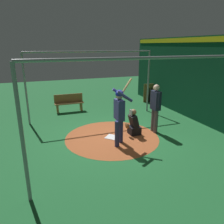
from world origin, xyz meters
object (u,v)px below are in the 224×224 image
(catcher, at_px, (133,125))
(bat_rack, at_px, (151,93))
(batter, at_px, (120,112))
(home_plate, at_px, (112,137))
(bench, at_px, (69,103))
(umpire, at_px, (155,106))
(baseball_0, at_px, (130,131))

(catcher, relative_size, bat_rack, 0.92)
(batter, distance_m, bat_rack, 6.04)
(home_plate, distance_m, bench, 3.88)
(bat_rack, xyz_separation_m, bench, (4.77, 0.28, -0.06))
(catcher, distance_m, umpire, 1.07)
(batter, xyz_separation_m, umpire, (-1.65, -0.55, -0.10))
(home_plate, distance_m, batter, 1.26)
(catcher, height_order, baseball_0, catcher)
(umpire, relative_size, bench, 1.29)
(batter, height_order, bat_rack, batter)
(batter, height_order, umpire, batter)
(catcher, relative_size, baseball_0, 13.05)
(home_plate, xyz_separation_m, bat_rack, (-3.88, -4.03, 0.48))
(bench, bearing_deg, baseball_0, 115.18)
(umpire, height_order, bench, umpire)
(catcher, relative_size, bench, 0.69)
(home_plate, relative_size, baseball_0, 5.68)
(batter, distance_m, umpire, 1.74)
(bat_rack, xyz_separation_m, baseball_0, (3.10, 3.83, -0.45))
(baseball_0, bearing_deg, batter, 46.79)
(home_plate, xyz_separation_m, baseball_0, (-0.78, -0.20, 0.03))
(bench, bearing_deg, bat_rack, -176.62)
(batter, relative_size, bench, 1.55)
(home_plate, height_order, batter, batter)
(batter, relative_size, umpire, 1.20)
(batter, relative_size, bat_rack, 2.06)
(batter, distance_m, baseball_0, 1.53)
(bench, relative_size, baseball_0, 18.92)
(home_plate, bearing_deg, bat_rack, -133.87)
(home_plate, bearing_deg, bench, -76.62)
(catcher, xyz_separation_m, bench, (1.73, -3.74, 0.05))
(umpire, height_order, baseball_0, umpire)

